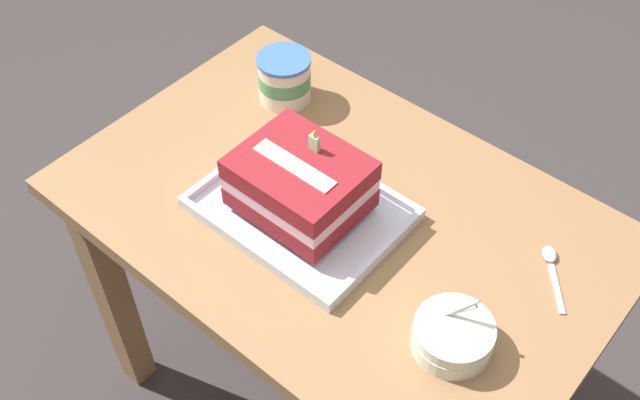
# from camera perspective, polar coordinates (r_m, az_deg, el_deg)

# --- Properties ---
(ground_plane) EXTENTS (8.00, 8.00, 0.00)m
(ground_plane) POSITION_cam_1_polar(r_m,az_deg,el_deg) (1.94, 1.03, -14.90)
(ground_plane) COLOR #383333
(dining_table) EXTENTS (0.98, 0.64, 0.72)m
(dining_table) POSITION_cam_1_polar(r_m,az_deg,el_deg) (1.44, 1.35, -4.10)
(dining_table) COLOR olive
(dining_table) RESTS_ON ground_plane
(foil_tray) EXTENTS (0.35, 0.26, 0.02)m
(foil_tray) POSITION_cam_1_polar(r_m,az_deg,el_deg) (1.33, -1.46, -0.76)
(foil_tray) COLOR silver
(foil_tray) RESTS_ON dining_table
(birthday_cake) EXTENTS (0.21, 0.18, 0.15)m
(birthday_cake) POSITION_cam_1_polar(r_m,az_deg,el_deg) (1.28, -1.52, 1.28)
(birthday_cake) COLOR maroon
(birthday_cake) RESTS_ON foil_tray
(bowl_stack) EXTENTS (0.13, 0.13, 0.10)m
(bowl_stack) POSITION_cam_1_polar(r_m,az_deg,el_deg) (1.17, 10.06, -10.12)
(bowl_stack) COLOR silver
(bowl_stack) RESTS_ON dining_table
(ice_cream_tub) EXTENTS (0.11, 0.11, 0.10)m
(ice_cream_tub) POSITION_cam_1_polar(r_m,az_deg,el_deg) (1.53, -2.70, 9.23)
(ice_cream_tub) COLOR silver
(ice_cream_tub) RESTS_ON dining_table
(serving_spoon_near_tray) EXTENTS (0.10, 0.12, 0.01)m
(serving_spoon_near_tray) POSITION_cam_1_polar(r_m,az_deg,el_deg) (1.32, 17.13, -4.48)
(serving_spoon_near_tray) COLOR silver
(serving_spoon_near_tray) RESTS_ON dining_table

